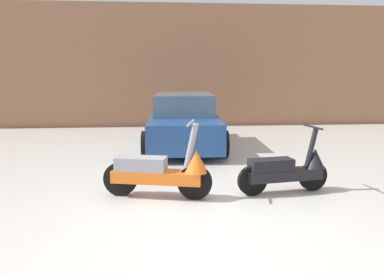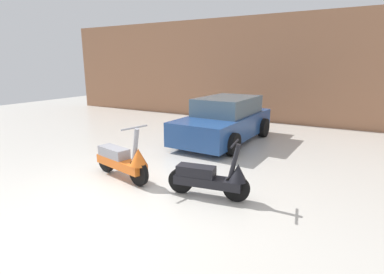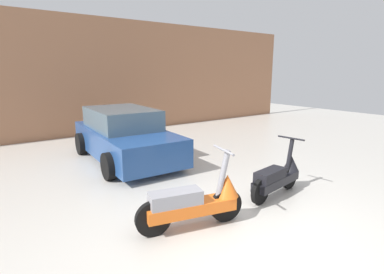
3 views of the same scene
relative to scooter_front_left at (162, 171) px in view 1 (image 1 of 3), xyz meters
The scene contains 5 objects.
ground_plane 0.96m from the scooter_front_left, 47.42° to the right, with size 28.00×28.00×0.00m, color beige.
wall_back 7.66m from the scooter_front_left, 85.49° to the left, with size 19.60×0.12×4.06m, color #9E6B4C.
scooter_front_left is the anchor object (origin of this frame).
scooter_front_right 1.91m from the scooter_front_left, ahead, with size 1.45×0.56×1.02m.
car_rear_left 3.88m from the scooter_front_left, 81.59° to the left, with size 1.97×3.88×1.30m.
Camera 1 is at (-0.60, -4.65, 1.81)m, focal length 35.00 mm.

